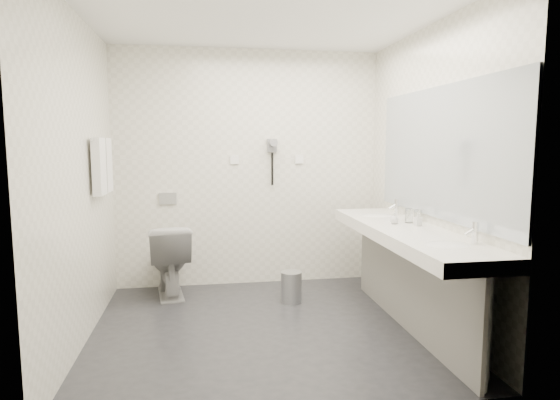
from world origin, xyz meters
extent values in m
plane|color=#26262B|center=(0.00, 0.00, 0.00)|extent=(2.80, 2.80, 0.00)
plane|color=white|center=(0.00, 0.00, 2.50)|extent=(2.80, 2.80, 0.00)
plane|color=white|center=(0.00, 1.30, 1.25)|extent=(2.80, 0.00, 2.80)
plane|color=white|center=(0.00, -1.30, 1.25)|extent=(2.80, 0.00, 2.80)
plane|color=white|center=(-1.40, 0.00, 1.25)|extent=(0.00, 2.60, 2.60)
plane|color=white|center=(1.40, 0.00, 1.25)|extent=(0.00, 2.60, 2.60)
cube|color=white|center=(1.12, -0.20, 0.80)|extent=(0.55, 2.20, 0.10)
cube|color=gray|center=(1.15, -0.20, 0.38)|extent=(0.03, 2.15, 0.75)
cylinder|color=silver|center=(1.18, -1.24, 0.38)|extent=(0.06, 0.06, 0.75)
cylinder|color=silver|center=(1.18, 0.84, 0.38)|extent=(0.06, 0.06, 0.75)
cube|color=#B2BCC6|center=(1.39, -0.20, 1.45)|extent=(0.02, 2.20, 1.05)
ellipsoid|color=white|center=(1.12, -0.85, 0.83)|extent=(0.40, 0.31, 0.05)
ellipsoid|color=white|center=(1.12, 0.45, 0.83)|extent=(0.40, 0.31, 0.05)
cylinder|color=silver|center=(1.32, -0.85, 0.92)|extent=(0.04, 0.04, 0.15)
cylinder|color=silver|center=(1.32, 0.45, 0.92)|extent=(0.04, 0.04, 0.15)
imported|color=beige|center=(1.25, -0.15, 0.91)|extent=(0.06, 0.06, 0.11)
imported|color=beige|center=(1.10, -0.02, 0.90)|extent=(0.09, 0.09, 0.09)
cylinder|color=silver|center=(1.24, 0.01, 0.91)|extent=(0.08, 0.08, 0.12)
cylinder|color=silver|center=(1.34, 0.07, 0.90)|extent=(0.07, 0.07, 0.10)
imported|color=white|center=(-0.84, 1.02, 0.36)|extent=(0.50, 0.76, 0.72)
cube|color=#B2B5BA|center=(-0.85, 1.29, 0.95)|extent=(0.18, 0.02, 0.12)
cylinder|color=#B2B5BA|center=(0.33, 0.60, 0.14)|extent=(0.26, 0.26, 0.28)
cylinder|color=#B2B5BA|center=(0.33, 0.60, 0.29)|extent=(0.20, 0.20, 0.02)
cylinder|color=silver|center=(-1.35, 0.55, 1.55)|extent=(0.02, 0.62, 0.02)
cube|color=white|center=(-1.34, 0.41, 1.33)|extent=(0.07, 0.24, 0.48)
cube|color=white|center=(-1.34, 0.69, 1.33)|extent=(0.07, 0.24, 0.48)
cube|color=gray|center=(0.25, 1.27, 1.50)|extent=(0.10, 0.04, 0.14)
cylinder|color=gray|center=(0.25, 1.20, 1.53)|extent=(0.08, 0.14, 0.08)
cylinder|color=black|center=(0.25, 1.26, 1.25)|extent=(0.02, 0.02, 0.35)
cube|color=white|center=(-0.15, 1.29, 1.35)|extent=(0.09, 0.02, 0.09)
cube|color=white|center=(0.55, 1.29, 1.35)|extent=(0.09, 0.02, 0.09)
camera|label=1|loc=(-0.49, -3.71, 1.52)|focal=30.13mm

